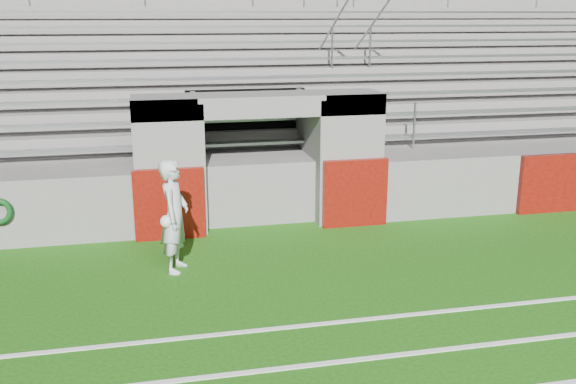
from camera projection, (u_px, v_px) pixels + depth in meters
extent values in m
plane|color=#19500D|center=(301.00, 294.00, 9.64)|extent=(90.00, 90.00, 0.00)
cube|color=white|center=(339.00, 362.00, 7.76)|extent=(28.00, 0.09, 0.01)
cube|color=white|center=(318.00, 324.00, 8.70)|extent=(28.00, 0.09, 0.01)
cube|color=slate|center=(167.00, 165.00, 12.22)|extent=(1.20, 1.00, 2.60)
cube|color=slate|center=(347.00, 156.00, 12.96)|extent=(1.20, 1.00, 2.60)
cube|color=black|center=(246.00, 146.00, 14.20)|extent=(2.60, 0.20, 2.50)
cube|color=slate|center=(198.00, 159.00, 12.93)|extent=(0.10, 2.20, 2.50)
cube|color=slate|center=(309.00, 154.00, 13.40)|extent=(0.10, 2.20, 2.50)
cube|color=slate|center=(259.00, 104.00, 12.29)|extent=(4.80, 1.00, 0.40)
cube|color=slate|center=(234.00, 133.00, 16.25)|extent=(26.00, 8.00, 0.20)
cube|color=slate|center=(234.00, 158.00, 16.42)|extent=(26.00, 8.00, 1.05)
cube|color=#550C07|center=(169.00, 204.00, 11.86)|extent=(1.30, 0.15, 1.35)
cube|color=#550C07|center=(355.00, 193.00, 12.60)|extent=(1.30, 0.15, 1.35)
cube|color=#550C07|center=(566.00, 183.00, 13.59)|extent=(2.20, 0.15, 1.25)
cube|color=gray|center=(252.00, 143.00, 13.41)|extent=(23.00, 0.28, 0.06)
cube|color=slate|center=(246.00, 137.00, 14.22)|extent=(24.00, 0.75, 0.38)
cube|color=gray|center=(246.00, 119.00, 14.02)|extent=(23.00, 0.28, 0.06)
cube|color=slate|center=(241.00, 123.00, 14.88)|extent=(24.00, 0.75, 0.76)
cube|color=gray|center=(241.00, 98.00, 14.62)|extent=(23.00, 0.28, 0.06)
cube|color=slate|center=(236.00, 110.00, 15.53)|extent=(24.00, 0.75, 1.14)
cube|color=gray|center=(236.00, 78.00, 15.23)|extent=(23.00, 0.28, 0.06)
cube|color=slate|center=(232.00, 99.00, 16.19)|extent=(24.00, 0.75, 1.52)
cube|color=gray|center=(232.00, 59.00, 15.83)|extent=(23.00, 0.28, 0.06)
cube|color=slate|center=(228.00, 88.00, 16.84)|extent=(24.00, 0.75, 1.90)
cube|color=gray|center=(227.00, 42.00, 16.44)|extent=(23.00, 0.28, 0.06)
cube|color=slate|center=(224.00, 78.00, 17.50)|extent=(24.00, 0.75, 2.28)
cube|color=gray|center=(223.00, 27.00, 17.04)|extent=(23.00, 0.28, 0.06)
cube|color=slate|center=(221.00, 69.00, 18.15)|extent=(24.00, 0.75, 2.66)
cube|color=gray|center=(220.00, 12.00, 17.65)|extent=(23.00, 0.28, 0.06)
cube|color=slate|center=(218.00, 65.00, 18.77)|extent=(26.00, 0.60, 5.29)
cylinder|color=#A5A8AD|center=(370.00, 127.00, 13.60)|extent=(0.05, 0.05, 1.00)
cylinder|color=#A5A8AD|center=(332.00, 47.00, 16.01)|extent=(0.05, 0.05, 1.00)
cylinder|color=#A5A8AD|center=(332.00, 27.00, 15.88)|extent=(0.05, 6.02, 3.08)
cylinder|color=#A5A8AD|center=(414.00, 126.00, 13.80)|extent=(0.05, 0.05, 1.00)
cylinder|color=#A5A8AD|center=(370.00, 47.00, 16.22)|extent=(0.05, 0.05, 1.00)
cylinder|color=#A5A8AD|center=(371.00, 27.00, 16.09)|extent=(0.05, 6.02, 3.08)
imported|color=silver|center=(175.00, 216.00, 10.32)|extent=(0.63, 0.78, 1.86)
sphere|color=white|center=(166.00, 221.00, 10.15)|extent=(0.20, 0.20, 0.20)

